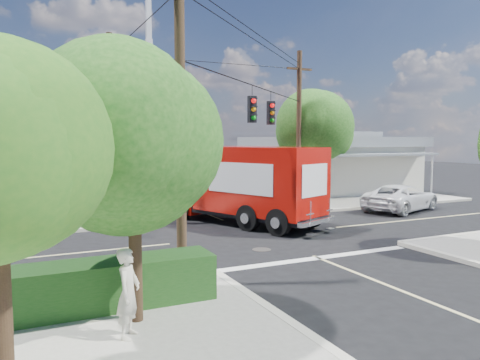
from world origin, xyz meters
TOP-DOWN VIEW (x-y plane):
  - ground at (0.00, 0.00)m, footprint 120.00×120.00m
  - sidewalk_ne at (10.88, 10.88)m, footprint 14.12×14.12m
  - road_markings at (0.00, -1.47)m, footprint 32.00×32.00m
  - building_ne at (12.50, 11.97)m, footprint 11.80×10.20m
  - radio_tower at (0.50, 20.00)m, footprint 0.80×0.80m
  - tree_sw_front at (-6.99, -7.54)m, footprint 3.88×3.78m
  - tree_ne_front at (7.21, 6.76)m, footprint 4.21×4.14m
  - tree_ne_back at (9.81, 8.96)m, footprint 3.77×3.66m
  - palm_nw_front at (-7.50, 7.50)m, footprint 3.01×3.08m
  - palm_nw_back at (-9.50, 9.00)m, footprint 3.01×3.08m
  - utility_poles at (-1.58, 1.60)m, footprint 12.00×10.68m
  - picket_fence at (-7.80, -5.60)m, footprint 5.94×0.06m
  - hedge_sw at (-8.00, -6.40)m, footprint 6.20×1.20m
  - vending_boxes at (6.50, 6.20)m, footprint 1.90×0.50m
  - delivery_truck at (0.61, 2.65)m, footprint 5.65×8.89m
  - parked_car at (10.45, 2.56)m, footprint 5.91×4.12m
  - pedestrian at (-7.33, -8.29)m, footprint 0.72×0.79m

SIDE VIEW (x-z plane):
  - ground at x=0.00m, z-range 0.00..0.00m
  - road_markings at x=0.00m, z-range 0.00..0.01m
  - sidewalk_ne at x=10.88m, z-range 0.00..0.14m
  - picket_fence at x=-7.80m, z-range 0.18..1.18m
  - hedge_sw at x=-8.00m, z-range 0.14..1.24m
  - vending_boxes at x=6.50m, z-range 0.14..1.24m
  - parked_car at x=10.45m, z-range 0.00..1.50m
  - pedestrian at x=-7.33m, z-range 0.14..1.94m
  - delivery_truck at x=0.61m, z-range 0.03..3.75m
  - building_ne at x=12.50m, z-range 0.07..4.57m
  - tree_ne_back at x=9.81m, z-range 1.27..7.10m
  - tree_sw_front at x=-6.99m, z-range 1.32..7.35m
  - palm_nw_back at x=-9.50m, z-range 2.08..7.27m
  - utility_poles at x=-1.58m, z-range 0.17..9.17m
  - tree_ne_front at x=7.21m, z-range 1.44..8.09m
  - palm_nw_front at x=-7.50m, z-range 2.25..7.84m
  - radio_tower at x=0.50m, z-range -2.86..14.14m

